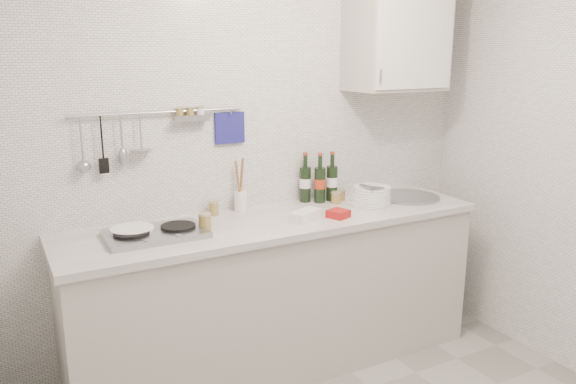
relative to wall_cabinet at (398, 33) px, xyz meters
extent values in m
cube|color=silver|center=(-0.90, 0.18, -0.70)|extent=(3.00, 0.02, 2.50)
cube|color=#AFA9A2|center=(-0.90, -0.12, -1.51)|extent=(2.40, 0.60, 0.88)
cube|color=silver|center=(-0.90, -0.12, -1.05)|extent=(2.44, 0.64, 0.04)
cube|color=black|center=(-0.90, -0.10, -1.90)|extent=(2.34, 0.52, 0.10)
cube|color=#93969B|center=(-1.60, -0.12, -1.01)|extent=(0.50, 0.32, 0.03)
cylinder|color=black|center=(-1.72, -0.12, -0.99)|extent=(0.18, 0.18, 0.01)
cylinder|color=black|center=(-1.48, -0.12, -0.99)|extent=(0.18, 0.18, 0.01)
cylinder|color=#93969B|center=(0.05, -0.12, -1.02)|extent=(0.40, 0.40, 0.02)
cylinder|color=#93969B|center=(0.05, -0.12, -1.08)|extent=(0.34, 0.34, 0.10)
cylinder|color=#93969B|center=(-1.47, 0.15, -0.43)|extent=(0.95, 0.02, 0.02)
cube|color=navy|center=(-1.06, 0.17, -0.54)|extent=(0.18, 0.02, 0.18)
cube|color=#AFA9A2|center=(0.00, 0.01, 0.00)|extent=(0.60, 0.35, 0.70)
cube|color=white|center=(0.00, -0.18, 0.00)|extent=(0.56, 0.01, 0.66)
cylinder|color=#93969B|center=(-0.26, -0.19, -0.25)|extent=(0.01, 0.01, 0.08)
cylinder|color=#5174B9|center=(-1.72, -0.07, -1.02)|extent=(0.24, 0.24, 0.01)
cylinder|color=#5174B9|center=(-1.71, -0.07, -1.01)|extent=(0.23, 0.23, 0.01)
cylinder|color=#5174B9|center=(-1.71, -0.07, -1.00)|extent=(0.22, 0.22, 0.01)
cylinder|color=#5174B9|center=(-1.70, -0.06, -0.99)|extent=(0.22, 0.22, 0.01)
cylinder|color=white|center=(-0.26, -0.11, -1.02)|extent=(0.27, 0.27, 0.01)
cylinder|color=white|center=(-0.25, -0.11, -1.01)|extent=(0.27, 0.27, 0.01)
cylinder|color=white|center=(-0.25, -0.11, -1.00)|extent=(0.26, 0.26, 0.01)
cylinder|color=white|center=(-0.24, -0.10, -0.99)|extent=(0.26, 0.26, 0.01)
cylinder|color=white|center=(-0.24, -0.10, -0.97)|extent=(0.25, 0.25, 0.01)
cylinder|color=white|center=(-0.23, -0.10, -0.96)|extent=(0.24, 0.24, 0.01)
cylinder|color=white|center=(-0.22, -0.09, -0.95)|extent=(0.24, 0.24, 0.01)
cylinder|color=white|center=(-0.22, -0.09, -0.94)|extent=(0.23, 0.23, 0.01)
cube|color=white|center=(-0.78, -0.23, -1.00)|extent=(0.21, 0.16, 0.06)
cube|color=red|center=(-0.59, -0.27, -1.01)|extent=(0.13, 0.13, 0.04)
cylinder|color=white|center=(-1.02, 0.12, -0.97)|extent=(0.08, 0.08, 0.12)
cylinder|color=olive|center=(-1.01, 0.12, -0.83)|extent=(0.02, 0.06, 0.23)
cylinder|color=olive|center=(-1.03, 0.12, -0.84)|extent=(0.03, 0.04, 0.21)
cylinder|color=olive|center=(-1.20, 0.11, -0.99)|extent=(0.06, 0.06, 0.07)
cylinder|color=tan|center=(-1.20, 0.11, -0.95)|extent=(0.06, 0.06, 0.01)
cylinder|color=olive|center=(-0.37, 0.04, -1.00)|extent=(0.06, 0.06, 0.06)
cylinder|color=tan|center=(-0.37, 0.04, -0.96)|extent=(0.07, 0.07, 0.01)
cylinder|color=olive|center=(-0.43, -0.01, -1.00)|extent=(0.06, 0.06, 0.07)
cylinder|color=tan|center=(-0.43, -0.01, -0.96)|extent=(0.06, 0.06, 0.01)
cylinder|color=olive|center=(-1.34, -0.15, -0.99)|extent=(0.07, 0.07, 0.08)
cylinder|color=tan|center=(-1.34, -0.15, -0.94)|extent=(0.07, 0.07, 0.01)
camera|label=1|loc=(-2.30, -2.83, -0.12)|focal=35.00mm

